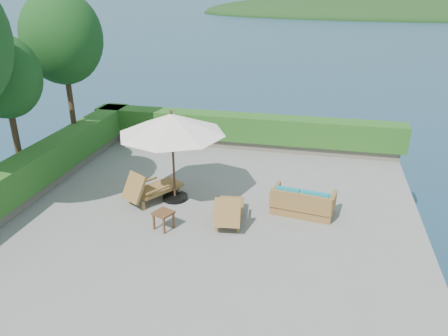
% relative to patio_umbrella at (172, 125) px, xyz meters
% --- Properties ---
extents(ground, '(12.00, 12.00, 0.00)m').
position_rel_patio_umbrella_xyz_m(ground, '(1.20, -0.59, -2.40)').
color(ground, gray).
rests_on(ground, ground).
extents(foundation, '(12.00, 12.00, 3.00)m').
position_rel_patio_umbrella_xyz_m(foundation, '(1.20, -0.59, -3.95)').
color(foundation, '#534C42').
rests_on(foundation, ocean).
extents(ocean, '(600.00, 600.00, 0.00)m').
position_rel_patio_umbrella_xyz_m(ocean, '(1.20, -0.59, -5.40)').
color(ocean, '#153044').
rests_on(ocean, ground).
extents(offshore_island, '(126.00, 57.60, 12.60)m').
position_rel_patio_umbrella_xyz_m(offshore_island, '(26.20, 139.41, -5.40)').
color(offshore_island, '#173213').
rests_on(offshore_island, ocean).
extents(planter_wall_far, '(12.00, 0.60, 0.36)m').
position_rel_patio_umbrella_xyz_m(planter_wall_far, '(1.20, 5.01, -2.22)').
color(planter_wall_far, slate).
rests_on(planter_wall_far, ground).
extents(planter_wall_left, '(0.60, 12.00, 0.36)m').
position_rel_patio_umbrella_xyz_m(planter_wall_left, '(-4.40, -0.59, -2.22)').
color(planter_wall_left, slate).
rests_on(planter_wall_left, ground).
extents(hedge_far, '(12.40, 0.90, 1.00)m').
position_rel_patio_umbrella_xyz_m(hedge_far, '(1.20, 5.01, -1.55)').
color(hedge_far, '#134514').
rests_on(hedge_far, planter_wall_far).
extents(hedge_left, '(0.90, 12.40, 1.00)m').
position_rel_patio_umbrella_xyz_m(hedge_left, '(-4.40, -0.59, -1.55)').
color(hedge_left, '#134514').
rests_on(hedge_left, planter_wall_left).
extents(tree_mid, '(2.20, 2.20, 4.83)m').
position_rel_patio_umbrella_xyz_m(tree_mid, '(-5.20, -0.09, 1.15)').
color(tree_mid, '#402918').
rests_on(tree_mid, ground).
extents(tree_far, '(2.80, 2.80, 6.03)m').
position_rel_patio_umbrella_xyz_m(tree_far, '(-4.80, 2.61, 2.01)').
color(tree_far, '#402918').
rests_on(tree_far, ground).
extents(patio_umbrella, '(3.38, 3.38, 2.84)m').
position_rel_patio_umbrella_xyz_m(patio_umbrella, '(0.00, 0.00, 0.00)').
color(patio_umbrella, black).
rests_on(patio_umbrella, ground).
extents(lounge_left, '(1.59, 1.94, 1.05)m').
position_rel_patio_umbrella_xyz_m(lounge_left, '(-0.68, -0.29, -1.96)').
color(lounge_left, brown).
rests_on(lounge_left, ground).
extents(lounge_right, '(0.89, 1.76, 0.98)m').
position_rel_patio_umbrella_xyz_m(lounge_right, '(1.93, -1.05, -1.99)').
color(lounge_right, brown).
rests_on(lounge_right, ground).
extents(side_table, '(0.62, 0.62, 0.51)m').
position_rel_patio_umbrella_xyz_m(side_table, '(0.27, -1.74, -1.98)').
color(side_table, brown).
rests_on(side_table, ground).
extents(wicker_loveseat, '(1.88, 1.16, 0.87)m').
position_rel_patio_umbrella_xyz_m(wicker_loveseat, '(3.88, -0.07, -2.06)').
color(wicker_loveseat, brown).
rests_on(wicker_loveseat, ground).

